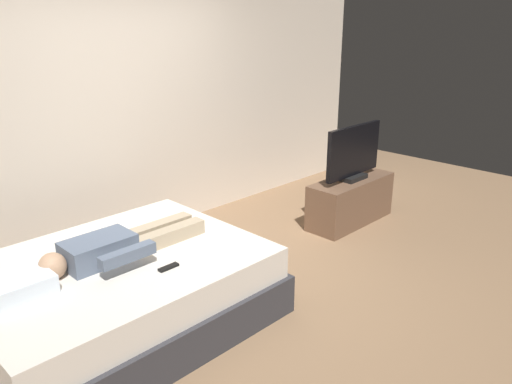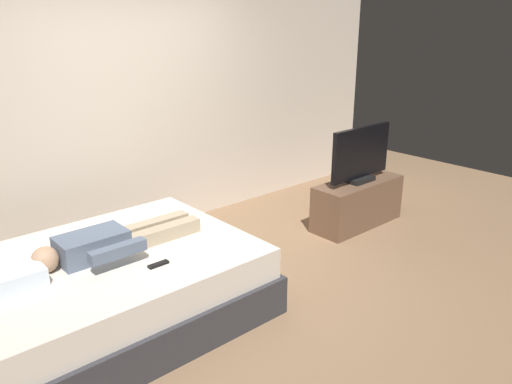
{
  "view_description": "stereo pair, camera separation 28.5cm",
  "coord_description": "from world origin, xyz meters",
  "views": [
    {
      "loc": [
        -2.48,
        -2.71,
        2.15
      ],
      "look_at": [
        0.51,
        0.25,
        0.69
      ],
      "focal_mm": 35.14,
      "sensor_mm": 36.0,
      "label": 1
    },
    {
      "loc": [
        -2.27,
        -2.91,
        2.15
      ],
      "look_at": [
        0.51,
        0.25,
        0.69
      ],
      "focal_mm": 35.14,
      "sensor_mm": 36.0,
      "label": 2
    }
  ],
  "objects": [
    {
      "name": "remote",
      "position": [
        -0.73,
        -0.14,
        0.55
      ],
      "size": [
        0.15,
        0.04,
        0.02
      ],
      "primitive_type": "cube",
      "color": "black",
      "rests_on": "bed"
    },
    {
      "name": "tv",
      "position": [
        1.94,
        0.19,
        0.78
      ],
      "size": [
        0.88,
        0.2,
        0.59
      ],
      "color": "black",
      "rests_on": "tv_stand"
    },
    {
      "name": "back_wall",
      "position": [
        0.4,
        1.64,
        1.4
      ],
      "size": [
        6.4,
        0.1,
        2.8
      ],
      "primitive_type": "cube",
      "color": "beige",
      "rests_on": "ground"
    },
    {
      "name": "ground_plane",
      "position": [
        0.0,
        0.0,
        0.0
      ],
      "size": [
        10.0,
        10.0,
        0.0
      ],
      "primitive_type": "plane",
      "color": "#8C6B4C"
    },
    {
      "name": "bed",
      "position": [
        -0.91,
        0.25,
        0.26
      ],
      "size": [
        2.08,
        1.59,
        0.54
      ],
      "color": "#333338",
      "rests_on": "ground"
    },
    {
      "name": "person",
      "position": [
        -0.88,
        0.26,
        0.62
      ],
      "size": [
        1.26,
        0.46,
        0.18
      ],
      "color": "slate",
      "rests_on": "bed"
    },
    {
      "name": "pillow",
      "position": [
        -1.63,
        0.25,
        0.6
      ],
      "size": [
        0.48,
        0.34,
        0.12
      ],
      "primitive_type": "cube",
      "color": "white",
      "rests_on": "bed"
    },
    {
      "name": "tv_stand",
      "position": [
        1.94,
        0.19,
        0.25
      ],
      "size": [
        1.1,
        0.4,
        0.5
      ],
      "primitive_type": "cube",
      "color": "brown",
      "rests_on": "ground"
    }
  ]
}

